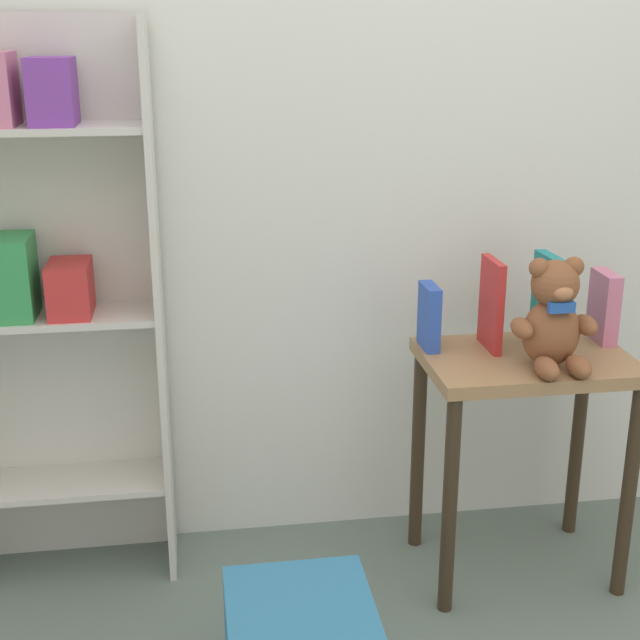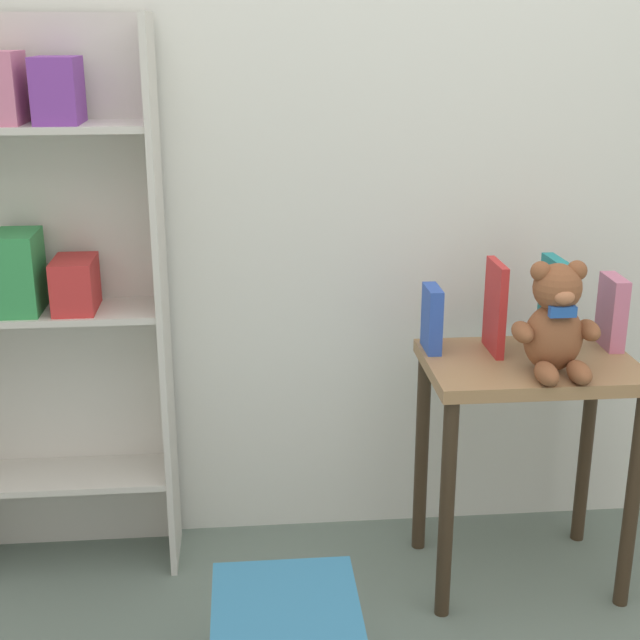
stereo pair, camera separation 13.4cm
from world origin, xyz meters
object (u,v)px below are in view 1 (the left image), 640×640
(book_standing_red, at_px, (491,304))
(bookshelf_side, at_px, (44,283))
(book_standing_pink, at_px, (604,307))
(display_table, at_px, (524,399))
(book_standing_teal, at_px, (547,300))
(teddy_bear, at_px, (554,318))
(book_standing_blue, at_px, (429,317))

(book_standing_red, bearing_deg, bookshelf_side, 173.03)
(book_standing_pink, bearing_deg, display_table, -159.07)
(bookshelf_side, height_order, book_standing_teal, bookshelf_side)
(teddy_bear, bearing_deg, book_standing_blue, 145.44)
(book_standing_blue, bearing_deg, book_standing_red, -8.89)
(bookshelf_side, xyz_separation_m, book_standing_pink, (1.54, -0.14, -0.10))
(display_table, xyz_separation_m, teddy_bear, (0.03, -0.09, 0.26))
(book_standing_teal, distance_m, book_standing_pink, 0.17)
(bookshelf_side, bearing_deg, book_standing_blue, -6.71)
(bookshelf_side, relative_size, teddy_bear, 5.29)
(display_table, distance_m, book_standing_red, 0.28)
(bookshelf_side, distance_m, teddy_bear, 1.36)
(display_table, xyz_separation_m, book_standing_pink, (0.25, 0.09, 0.23))
(bookshelf_side, relative_size, book_standing_teal, 6.10)
(book_standing_teal, bearing_deg, teddy_bear, -109.39)
(bookshelf_side, height_order, display_table, bookshelf_side)
(display_table, bearing_deg, teddy_bear, -73.13)
(teddy_bear, xyz_separation_m, book_standing_pink, (0.22, 0.18, -0.03))
(display_table, xyz_separation_m, book_standing_red, (-0.08, 0.08, 0.26))
(teddy_bear, bearing_deg, book_standing_red, 123.83)
(book_standing_red, bearing_deg, teddy_bear, -56.12)
(book_standing_pink, bearing_deg, book_standing_blue, -179.82)
(bookshelf_side, height_order, book_standing_blue, bookshelf_side)
(book_standing_red, xyz_separation_m, book_standing_teal, (0.17, 0.02, 0.00))
(display_table, bearing_deg, book_standing_red, 137.81)
(bookshelf_side, bearing_deg, book_standing_red, -7.02)
(bookshelf_side, bearing_deg, book_standing_pink, -5.12)
(book_standing_blue, bearing_deg, bookshelf_side, 173.29)
(bookshelf_side, height_order, teddy_bear, bookshelf_side)
(book_standing_red, distance_m, book_standing_pink, 0.34)
(book_standing_teal, bearing_deg, book_standing_red, -176.62)
(book_standing_teal, relative_size, book_standing_pink, 1.27)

